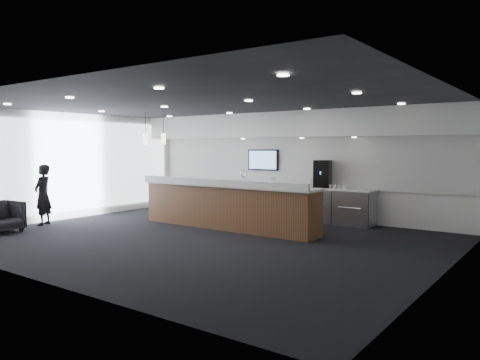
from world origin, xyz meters
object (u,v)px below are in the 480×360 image
Objects in this scene: coffee_machine at (323,174)px; armchair at (2,217)px; lounge_guest at (43,195)px; service_counter at (227,206)px.

coffee_machine is 0.89× the size of armchair.
coffee_machine is at bearing 101.31° from lounge_guest.
coffee_machine reaches higher than service_counter.
service_counter is 3.18× the size of lounge_guest.
armchair is at bearing -137.27° from service_counter.
service_counter is 5.38m from armchair.
coffee_machine is at bearing 57.30° from service_counter.
lounge_guest reaches higher than service_counter.
coffee_machine reaches higher than armchair.
coffee_machine is at bearing -47.29° from armchair.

